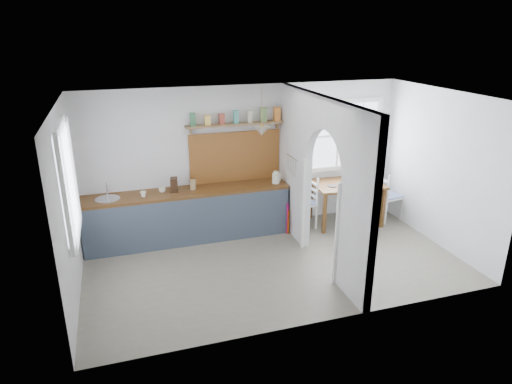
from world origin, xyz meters
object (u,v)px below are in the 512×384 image
object	(u,v)px
chair_right	(388,195)
kettle	(276,177)
dining_table	(346,203)
chair_left	(302,202)
vase	(347,176)

from	to	relation	value
chair_right	kettle	world-z (taller)	kettle
dining_table	chair_left	world-z (taller)	chair_left
chair_right	dining_table	bearing A→B (deg)	74.59
chair_left	chair_right	size ratio (longest dim) A/B	1.01
dining_table	kettle	xyz separation A→B (m)	(-1.38, 0.11, 0.61)
dining_table	kettle	size ratio (longest dim) A/B	5.85
chair_right	vase	size ratio (longest dim) A/B	5.39
chair_right	vase	xyz separation A→B (m)	(-0.77, 0.22, 0.39)
dining_table	chair_right	size ratio (longest dim) A/B	1.30
dining_table	kettle	distance (m)	1.51
chair_left	vase	bearing A→B (deg)	88.63
chair_left	kettle	distance (m)	0.72
kettle	vase	world-z (taller)	kettle
chair_left	vase	xyz separation A→B (m)	(0.94, 0.06, 0.39)
dining_table	chair_left	size ratio (longest dim) A/B	1.29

